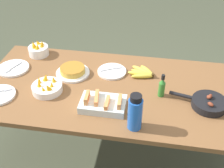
% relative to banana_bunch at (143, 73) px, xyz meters
% --- Properties ---
extents(ground_plane, '(14.00, 14.00, 0.00)m').
position_rel_banana_bunch_xyz_m(ground_plane, '(-0.20, -0.19, -0.74)').
color(ground_plane, '#474C38').
extents(dining_table, '(1.85, 0.90, 0.72)m').
position_rel_banana_bunch_xyz_m(dining_table, '(-0.20, -0.19, -0.10)').
color(dining_table, brown).
rests_on(dining_table, ground_plane).
extents(banana_bunch, '(0.20, 0.18, 0.04)m').
position_rel_banana_bunch_xyz_m(banana_bunch, '(0.00, 0.00, 0.00)').
color(banana_bunch, gold).
rests_on(banana_bunch, dining_table).
extents(melon_tray, '(0.29, 0.18, 0.10)m').
position_rel_banana_bunch_xyz_m(melon_tray, '(-0.22, -0.40, 0.01)').
color(melon_tray, silver).
rests_on(melon_tray, dining_table).
extents(skillet, '(0.36, 0.22, 0.08)m').
position_rel_banana_bunch_xyz_m(skillet, '(0.43, -0.28, 0.01)').
color(skillet, black).
rests_on(skillet, dining_table).
extents(frittata_plate_center, '(0.25, 0.25, 0.06)m').
position_rel_banana_bunch_xyz_m(frittata_plate_center, '(-0.52, -0.07, 0.01)').
color(frittata_plate_center, white).
rests_on(frittata_plate_center, dining_table).
extents(empty_plate_far_left, '(0.22, 0.22, 0.02)m').
position_rel_banana_bunch_xyz_m(empty_plate_far_left, '(-0.23, -0.00, -0.01)').
color(empty_plate_far_left, white).
rests_on(empty_plate_far_left, dining_table).
extents(empty_plate_far_right, '(0.24, 0.24, 0.02)m').
position_rel_banana_bunch_xyz_m(empty_plate_far_right, '(-0.98, -0.09, -0.01)').
color(empty_plate_far_right, white).
rests_on(empty_plate_far_right, dining_table).
extents(fruit_bowl_mango, '(0.21, 0.21, 0.10)m').
position_rel_banana_bunch_xyz_m(fruit_bowl_mango, '(-0.63, -0.30, 0.01)').
color(fruit_bowl_mango, white).
rests_on(fruit_bowl_mango, dining_table).
extents(fruit_bowl_citrus, '(0.16, 0.16, 0.13)m').
position_rel_banana_bunch_xyz_m(fruit_bowl_citrus, '(-0.87, 0.15, 0.03)').
color(fruit_bowl_citrus, white).
rests_on(fruit_bowl_citrus, dining_table).
extents(water_bottle, '(0.08, 0.08, 0.24)m').
position_rel_banana_bunch_xyz_m(water_bottle, '(-0.01, -0.54, 0.09)').
color(water_bottle, blue).
rests_on(water_bottle, dining_table).
extents(hot_sauce_bottle, '(0.04, 0.04, 0.17)m').
position_rel_banana_bunch_xyz_m(hot_sauce_bottle, '(0.14, -0.22, 0.05)').
color(hot_sauce_bottle, '#337F2D').
rests_on(hot_sauce_bottle, dining_table).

